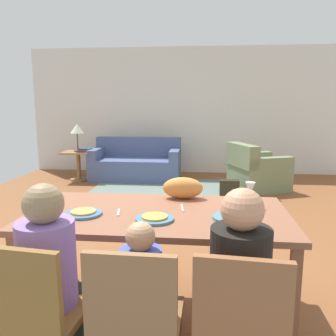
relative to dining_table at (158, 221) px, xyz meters
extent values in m
cube|color=brown|center=(-0.09, 2.01, -0.70)|extent=(6.84, 6.66, 0.02)
cube|color=silver|center=(-0.09, 5.39, 0.66)|extent=(6.84, 0.10, 2.70)
cube|color=brown|center=(0.00, 0.00, 0.05)|extent=(1.80, 0.94, 0.04)
cube|color=brown|center=(-0.84, -0.41, -0.33)|extent=(0.06, 0.06, 0.72)
cube|color=brown|center=(0.84, -0.41, -0.33)|extent=(0.06, 0.06, 0.72)
cube|color=brown|center=(-0.84, 0.41, -0.33)|extent=(0.06, 0.06, 0.72)
cube|color=brown|center=(0.84, 0.41, -0.33)|extent=(0.06, 0.06, 0.72)
cylinder|color=teal|center=(-0.50, -0.12, 0.08)|extent=(0.25, 0.25, 0.02)
cylinder|color=#DF9547|center=(-0.50, -0.12, 0.09)|extent=(0.17, 0.17, 0.01)
cylinder|color=teal|center=(0.00, -0.18, 0.08)|extent=(0.25, 0.25, 0.02)
cylinder|color=gold|center=(0.00, -0.18, 0.09)|extent=(0.17, 0.17, 0.01)
cylinder|color=teal|center=(0.50, -0.10, 0.08)|extent=(0.25, 0.25, 0.02)
cylinder|color=silver|center=(0.65, 0.18, 0.07)|extent=(0.06, 0.06, 0.01)
cylinder|color=silver|center=(0.65, 0.18, 0.12)|extent=(0.01, 0.01, 0.09)
cone|color=silver|center=(0.65, 0.18, 0.21)|extent=(0.07, 0.07, 0.09)
cube|color=silver|center=(-0.27, -0.05, 0.07)|extent=(0.04, 0.15, 0.01)
cube|color=silver|center=(0.16, 0.10, 0.07)|extent=(0.04, 0.17, 0.01)
cube|color=brown|center=(-0.50, -0.75, -0.26)|extent=(0.47, 0.47, 0.04)
cube|color=brown|center=(-0.52, -0.94, -0.03)|extent=(0.42, 0.09, 0.42)
cube|color=brown|center=(-0.30, -0.59, -0.48)|extent=(0.04, 0.04, 0.41)
cube|color=brown|center=(-0.65, -0.55, -0.48)|extent=(0.04, 0.04, 0.41)
cube|color=#2B4441|center=(-0.49, -0.61, -0.46)|extent=(0.30, 0.37, 0.45)
cylinder|color=#8F6DBF|center=(-0.50, -0.69, -0.01)|extent=(0.30, 0.30, 0.46)
sphere|color=#977C56|center=(-0.50, -0.69, 0.31)|extent=(0.21, 0.21, 0.21)
cube|color=#8E603B|center=(0.00, -0.75, -0.26)|extent=(0.43, 0.43, 0.04)
cube|color=#8E603B|center=(0.00, -0.94, -0.03)|extent=(0.42, 0.05, 0.42)
cube|color=#8E603B|center=(-0.18, -0.57, -0.48)|extent=(0.04, 0.04, 0.41)
cylinder|color=#4753B3|center=(0.00, -0.69, -0.07)|extent=(0.22, 0.22, 0.33)
sphere|color=tan|center=(0.00, -0.69, 0.16)|extent=(0.15, 0.15, 0.15)
cube|color=brown|center=(0.50, -0.75, -0.26)|extent=(0.46, 0.46, 0.04)
cube|color=brown|center=(0.48, -0.94, -0.03)|extent=(0.42, 0.08, 0.42)
cylinder|color=black|center=(0.50, -0.69, -0.01)|extent=(0.30, 0.30, 0.46)
sphere|color=tan|center=(0.50, -0.69, 0.31)|extent=(0.21, 0.21, 0.21)
ellipsoid|color=orange|center=(0.15, 0.37, 0.16)|extent=(0.32, 0.17, 0.17)
cube|color=slate|center=(-0.36, 3.69, -0.69)|extent=(2.60, 1.80, 0.01)
cube|color=#4C5B86|center=(-1.04, 4.49, -0.48)|extent=(1.77, 0.84, 0.42)
cube|color=#4C5B86|center=(-1.04, 4.83, -0.07)|extent=(1.77, 0.20, 0.40)
cube|color=#4C5B86|center=(-1.83, 4.49, -0.17)|extent=(0.18, 0.84, 0.20)
cube|color=#4C5B86|center=(-0.24, 4.49, -0.17)|extent=(0.18, 0.84, 0.20)
cube|color=#718059|center=(1.30, 3.89, -0.48)|extent=(1.10, 1.10, 0.42)
cube|color=#718059|center=(0.99, 3.76, -0.07)|extent=(0.51, 0.86, 0.40)
cube|color=#718059|center=(1.43, 3.58, -0.17)|extent=(0.85, 0.48, 0.20)
cube|color=#718059|center=(1.18, 4.20, -0.17)|extent=(0.85, 0.48, 0.20)
cube|color=#94663E|center=(-2.16, 4.29, -0.12)|extent=(0.56, 0.56, 0.03)
cylinder|color=#94663E|center=(-2.16, 4.29, -0.41)|extent=(0.08, 0.08, 0.55)
cylinder|color=#94663E|center=(-2.16, 4.29, -0.67)|extent=(0.36, 0.36, 0.03)
cylinder|color=brown|center=(-2.16, 4.29, -0.10)|extent=(0.16, 0.16, 0.02)
cylinder|color=brown|center=(-2.16, 4.29, 0.08)|extent=(0.02, 0.02, 0.34)
cone|color=beige|center=(-2.16, 4.29, 0.34)|extent=(0.26, 0.26, 0.18)
cube|color=#9F2E37|center=(-2.01, 4.23, -0.10)|extent=(0.22, 0.16, 0.03)
cube|color=#234C82|center=(-2.02, 4.32, -0.07)|extent=(0.22, 0.16, 0.03)
cube|color=#2B2719|center=(0.75, 3.39, -0.56)|extent=(0.32, 0.16, 0.26)
camera|label=1|loc=(0.30, -2.31, 0.81)|focal=37.17mm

